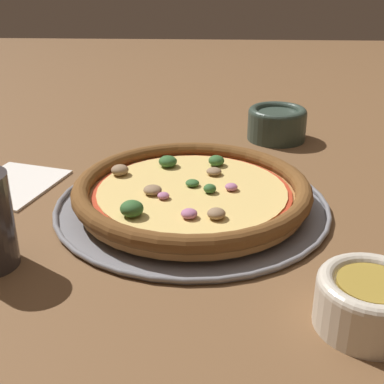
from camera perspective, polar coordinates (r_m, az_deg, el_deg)
The scene contains 6 objects.
ground_plane at distance 0.76m, azimuth -0.00°, elevation -1.72°, with size 3.00×3.00×0.00m, color brown.
pizza_tray at distance 0.76m, azimuth -0.00°, elevation -1.41°, with size 0.39×0.39×0.01m.
pizza at distance 0.75m, azimuth -0.04°, elevation 0.08°, with size 0.34×0.34×0.04m.
bowl_near at distance 0.55m, azimuth 18.47°, elevation -10.84°, with size 0.11×0.11×0.06m.
bowl_far at distance 1.04m, azimuth 9.05°, elevation 7.33°, with size 0.11×0.11×0.06m.
napkin at distance 0.88m, azimuth -18.59°, elevation 0.84°, with size 0.18×0.16×0.01m.
Camera 1 is at (0.68, 0.03, 0.34)m, focal length 50.00 mm.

